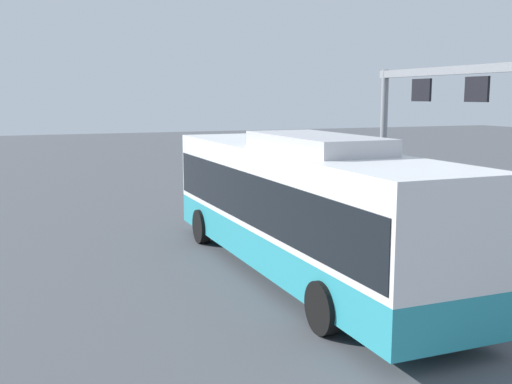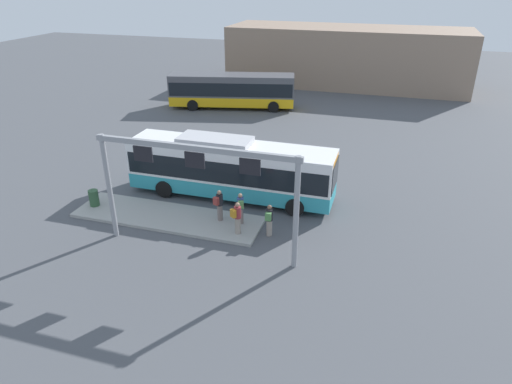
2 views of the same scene
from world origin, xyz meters
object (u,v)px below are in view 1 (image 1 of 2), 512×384
Objects in this scene: bus_main at (298,201)px; person_waiting_mid at (395,209)px; person_waiting_near at (370,212)px; person_boarding at (354,207)px; person_waiting_far at (393,219)px.

person_waiting_mid is (1.78, -4.05, -0.76)m from bus_main.
person_waiting_near is at bearing -62.18° from bus_main.
person_waiting_near and person_waiting_mid have the same top height.
bus_main is at bearing 57.76° from person_waiting_mid.
bus_main is 4.49m from person_waiting_mid.
person_waiting_near reaches higher than person_boarding.
bus_main is 6.97× the size of person_waiting_mid.
person_waiting_far is at bearing 77.99° from person_boarding.
person_boarding is at bearing -37.21° from person_waiting_mid.
person_boarding is 1.69m from person_waiting_near.
bus_main reaches higher than person_waiting_far.
person_boarding is 1.00× the size of person_waiting_near.
person_waiting_mid is at bearing -106.80° from person_waiting_far.
person_waiting_far is at bearing -80.95° from bus_main.
bus_main is at bearing 29.36° from person_waiting_far.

